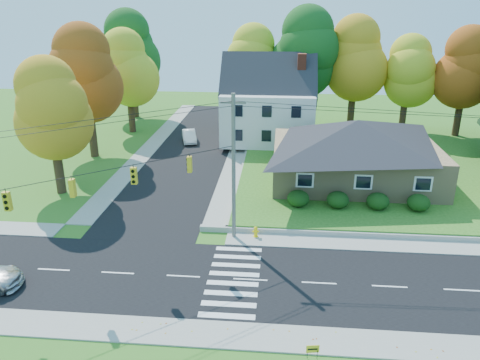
# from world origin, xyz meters

# --- Properties ---
(ground) EXTENTS (120.00, 120.00, 0.00)m
(ground) POSITION_xyz_m (0.00, 0.00, 0.00)
(ground) COLOR #3D7923
(road_main) EXTENTS (90.00, 8.00, 0.02)m
(road_main) POSITION_xyz_m (0.00, 0.00, 0.01)
(road_main) COLOR black
(road_main) RESTS_ON ground
(road_cross) EXTENTS (8.00, 44.00, 0.02)m
(road_cross) POSITION_xyz_m (-8.00, 26.00, 0.01)
(road_cross) COLOR black
(road_cross) RESTS_ON ground
(sidewalk_north) EXTENTS (90.00, 2.00, 0.08)m
(sidewalk_north) POSITION_xyz_m (0.00, 5.00, 0.04)
(sidewalk_north) COLOR #9C9A90
(sidewalk_north) RESTS_ON ground
(sidewalk_south) EXTENTS (90.00, 2.00, 0.08)m
(sidewalk_south) POSITION_xyz_m (0.00, -5.00, 0.04)
(sidewalk_south) COLOR #9C9A90
(sidewalk_south) RESTS_ON ground
(lawn) EXTENTS (30.00, 30.00, 0.50)m
(lawn) POSITION_xyz_m (13.00, 21.00, 0.25)
(lawn) COLOR #3D7923
(lawn) RESTS_ON ground
(ranch_house) EXTENTS (14.60, 10.60, 5.40)m
(ranch_house) POSITION_xyz_m (8.00, 16.00, 3.27)
(ranch_house) COLOR tan
(ranch_house) RESTS_ON lawn
(colonial_house) EXTENTS (10.40, 8.40, 9.60)m
(colonial_house) POSITION_xyz_m (0.04, 28.00, 4.58)
(colonial_house) COLOR silver
(colonial_house) RESTS_ON lawn
(hedge_row) EXTENTS (10.70, 1.70, 1.27)m
(hedge_row) POSITION_xyz_m (7.50, 9.80, 1.14)
(hedge_row) COLOR #163A10
(hedge_row) RESTS_ON lawn
(traffic_infrastructure) EXTENTS (38.10, 10.66, 10.00)m
(traffic_infrastructure) POSITION_xyz_m (-0.15, 1.35, 5.15)
(traffic_infrastructure) COLOR #666059
(traffic_infrastructure) RESTS_ON ground
(tree_lot_0) EXTENTS (6.72, 6.72, 12.51)m
(tree_lot_0) POSITION_xyz_m (-2.00, 34.00, 8.31)
(tree_lot_0) COLOR #3F2A19
(tree_lot_0) RESTS_ON lawn
(tree_lot_1) EXTENTS (7.84, 7.84, 14.60)m
(tree_lot_1) POSITION_xyz_m (4.00, 33.00, 9.61)
(tree_lot_1) COLOR #3F2A19
(tree_lot_1) RESTS_ON lawn
(tree_lot_2) EXTENTS (7.28, 7.28, 13.56)m
(tree_lot_2) POSITION_xyz_m (10.00, 34.00, 8.96)
(tree_lot_2) COLOR #3F2A19
(tree_lot_2) RESTS_ON lawn
(tree_lot_3) EXTENTS (6.16, 6.16, 11.47)m
(tree_lot_3) POSITION_xyz_m (16.00, 33.00, 7.65)
(tree_lot_3) COLOR #3F2A19
(tree_lot_3) RESTS_ON lawn
(tree_lot_4) EXTENTS (6.72, 6.72, 12.51)m
(tree_lot_4) POSITION_xyz_m (22.00, 32.00, 8.31)
(tree_lot_4) COLOR #3F2A19
(tree_lot_4) RESTS_ON lawn
(tree_west_0) EXTENTS (6.16, 6.16, 11.47)m
(tree_west_0) POSITION_xyz_m (-17.00, 12.00, 7.15)
(tree_west_0) COLOR #3F2A19
(tree_west_0) RESTS_ON ground
(tree_west_1) EXTENTS (7.28, 7.28, 13.56)m
(tree_west_1) POSITION_xyz_m (-18.00, 22.00, 8.46)
(tree_west_1) COLOR #3F2A19
(tree_west_1) RESTS_ON ground
(tree_west_2) EXTENTS (6.72, 6.72, 12.51)m
(tree_west_2) POSITION_xyz_m (-17.00, 32.00, 7.81)
(tree_west_2) COLOR #3F2A19
(tree_west_2) RESTS_ON ground
(tree_west_3) EXTENTS (7.84, 7.84, 14.60)m
(tree_west_3) POSITION_xyz_m (-19.00, 40.00, 9.11)
(tree_west_3) COLOR #3F2A19
(tree_west_3) RESTS_ON ground
(white_car) EXTENTS (2.45, 4.31, 1.34)m
(white_car) POSITION_xyz_m (-9.06, 28.12, 0.69)
(white_car) COLOR silver
(white_car) RESTS_ON road_cross
(fire_hydrant) EXTENTS (0.47, 0.37, 0.82)m
(fire_hydrant) POSITION_xyz_m (-0.00, 5.30, 0.39)
(fire_hydrant) COLOR yellow
(fire_hydrant) RESTS_ON ground
(yard_sign) EXTENTS (0.60, 0.12, 0.75)m
(yard_sign) POSITION_xyz_m (3.26, -6.21, 0.54)
(yard_sign) COLOR black
(yard_sign) RESTS_ON ground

